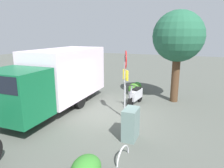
% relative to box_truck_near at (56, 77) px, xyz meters
% --- Properties ---
extents(ground_plane, '(60.00, 60.00, 0.00)m').
position_rel_box_truck_near_xyz_m(ground_plane, '(-0.21, 2.79, -1.61)').
color(ground_plane, '#4F524B').
extents(box_truck_near, '(8.31, 2.31, 2.89)m').
position_rel_box_truck_near_xyz_m(box_truck_near, '(0.00, 0.00, 0.00)').
color(box_truck_near, black).
rests_on(box_truck_near, ground).
extents(motorcycle, '(1.81, 0.59, 1.20)m').
position_rel_box_truck_near_xyz_m(motorcycle, '(-2.06, 3.42, -1.09)').
color(motorcycle, black).
rests_on(motorcycle, ground).
extents(stop_sign, '(0.71, 0.33, 2.96)m').
position_rel_box_truck_near_xyz_m(stop_sign, '(-0.17, 3.46, 0.37)').
color(stop_sign, '#9E9EA3').
rests_on(stop_sign, ground).
extents(street_tree, '(2.65, 2.65, 4.84)m').
position_rel_box_truck_near_xyz_m(street_tree, '(-3.45, 5.22, 1.86)').
color(street_tree, '#47301E').
rests_on(street_tree, ground).
extents(utility_cabinet, '(0.79, 0.48, 1.12)m').
position_rel_box_truck_near_xyz_m(utility_cabinet, '(1.50, 4.24, -1.05)').
color(utility_cabinet, slate).
rests_on(utility_cabinet, ground).
extents(bike_rack_hoop, '(0.85, 0.12, 0.85)m').
position_rel_box_truck_near_xyz_m(bike_rack_hoop, '(2.79, 4.41, -1.61)').
color(bike_rack_hoop, '#B7B7BC').
rests_on(bike_rack_hoop, ground).
extents(shrub_near_sign, '(1.02, 0.84, 0.70)m').
position_rel_box_truck_near_xyz_m(shrub_near_sign, '(-3.99, 2.85, -1.26)').
color(shrub_near_sign, '#3A7225').
rests_on(shrub_near_sign, ground).
extents(shrub_mid_verge, '(0.70, 0.58, 0.48)m').
position_rel_box_truck_near_xyz_m(shrub_mid_verge, '(-5.20, 2.63, -1.37)').
color(shrub_mid_verge, '#288430').
rests_on(shrub_mid_verge, ground).
extents(shrub_by_tree, '(0.90, 0.73, 0.61)m').
position_rel_box_truck_near_xyz_m(shrub_by_tree, '(3.94, 3.82, -1.30)').
color(shrub_by_tree, '#317628').
rests_on(shrub_by_tree, ground).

